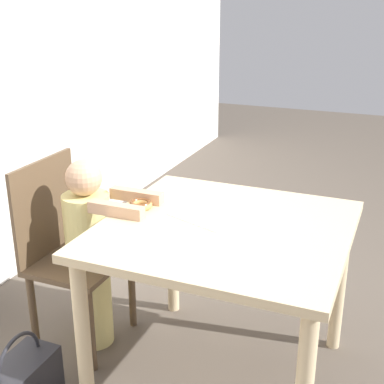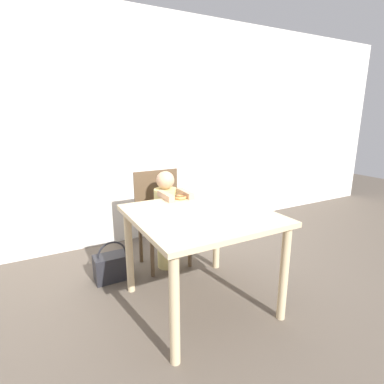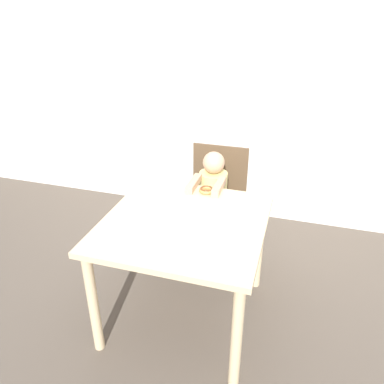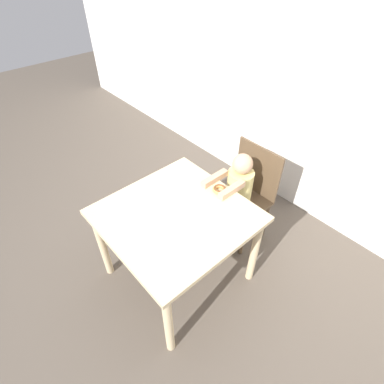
% 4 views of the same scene
% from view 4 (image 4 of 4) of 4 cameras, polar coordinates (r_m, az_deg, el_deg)
% --- Properties ---
extents(ground_plane, '(12.00, 12.00, 0.00)m').
position_cam_4_polar(ground_plane, '(2.67, -2.48, -15.26)').
color(ground_plane, brown).
extents(wall_back, '(8.00, 0.05, 2.50)m').
position_cam_4_polar(wall_back, '(2.81, 22.01, 18.48)').
color(wall_back, silver).
rests_on(wall_back, ground_plane).
extents(dining_table, '(0.96, 0.97, 0.74)m').
position_cam_4_polar(dining_table, '(2.16, -2.97, -6.11)').
color(dining_table, beige).
rests_on(dining_table, ground_plane).
extents(chair, '(0.44, 0.38, 0.90)m').
position_cam_4_polar(chair, '(2.68, 10.30, -0.25)').
color(chair, brown).
rests_on(chair, ground_plane).
extents(child_figure, '(0.23, 0.44, 0.93)m').
position_cam_4_polar(child_figure, '(2.60, 8.61, -1.28)').
color(child_figure, '#E0D17F').
rests_on(child_figure, ground_plane).
extents(donut, '(0.10, 0.10, 0.03)m').
position_cam_4_polar(donut, '(2.25, 5.25, 0.56)').
color(donut, tan).
rests_on(donut, dining_table).
extents(napkin, '(0.35, 0.35, 0.00)m').
position_cam_4_polar(napkin, '(2.07, 0.43, -4.45)').
color(napkin, white).
rests_on(napkin, dining_table).
extents(handbag, '(0.32, 0.17, 0.36)m').
position_cam_4_polar(handbag, '(3.10, 1.19, -1.07)').
color(handbag, '#232328').
rests_on(handbag, ground_plane).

